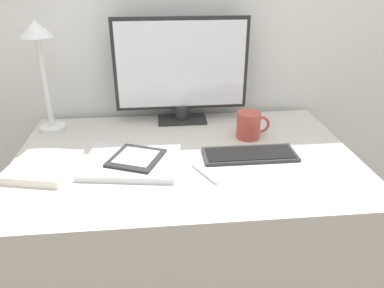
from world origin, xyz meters
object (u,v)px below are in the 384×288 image
monitor (181,70)px  notebook (43,167)px  laptop (132,162)px  keyboard (250,154)px  coffee_mug (249,125)px  pen (204,174)px  desk_lamp (40,54)px  ereader (136,158)px

monitor → notebook: bearing=-141.3°
laptop → notebook: bearing=-177.9°
keyboard → coffee_mug: size_ratio=2.51×
notebook → laptop: bearing=2.1°
coffee_mug → pen: coffee_mug is taller
monitor → notebook: monitor is taller
laptop → coffee_mug: (0.43, 0.17, 0.04)m
monitor → desk_lamp: (-0.51, -0.05, 0.08)m
monitor → desk_lamp: same height
ereader → notebook: 0.29m
desk_lamp → laptop: bearing=-44.2°
monitor → coffee_mug: 0.35m
notebook → coffee_mug: coffee_mug is taller
desk_lamp → pen: 0.74m
ereader → pen: size_ratio=1.62×
laptop → coffee_mug: bearing=21.9°
ereader → coffee_mug: 0.45m
coffee_mug → ereader: bearing=-157.1°
ereader → coffee_mug: coffee_mug is taller
coffee_mug → notebook: bearing=-165.5°
laptop → monitor: bearing=62.3°
monitor → coffee_mug: monitor is taller
keyboard → pen: 0.20m
notebook → coffee_mug: bearing=14.5°
ereader → pen: 0.23m
pen → laptop: bearing=157.9°
ereader → notebook: (-0.29, -0.01, -0.01)m
monitor → keyboard: (0.20, -0.34, -0.21)m
ereader → pen: bearing=-23.1°
monitor → laptop: size_ratio=1.59×
pen → desk_lamp: bearing=143.5°
keyboard → monitor: bearing=120.7°
ereader → notebook: size_ratio=0.85×
laptop → desk_lamp: (-0.32, 0.31, 0.29)m
laptop → notebook: notebook is taller
desk_lamp → coffee_mug: 0.80m
laptop → notebook: (-0.28, -0.01, 0.00)m
notebook → pen: notebook is taller
keyboard → coffee_mug: bearing=78.1°
keyboard → pen: bearing=-146.7°
desk_lamp → notebook: desk_lamp is taller
monitor → coffee_mug: size_ratio=4.21×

